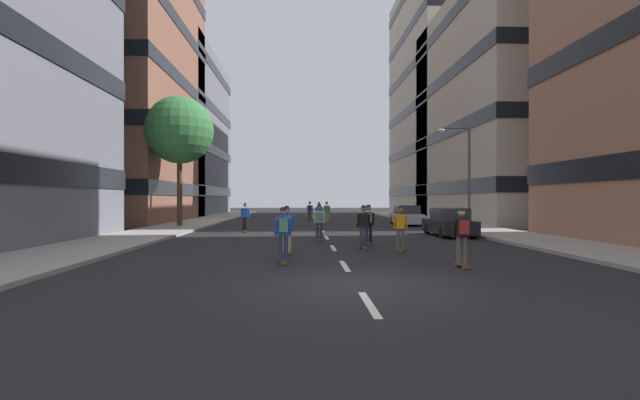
{
  "coord_description": "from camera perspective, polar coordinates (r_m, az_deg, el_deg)",
  "views": [
    {
      "loc": [
        -1.31,
        -10.78,
        2.04
      ],
      "look_at": [
        0.0,
        21.36,
        1.93
      ],
      "focal_mm": 25.74,
      "sensor_mm": 36.0,
      "label": 1
    }
  ],
  "objects": [
    {
      "name": "building_left_far",
      "position": [
        60.8,
        -20.48,
        7.58
      ],
      "size": [
        16.77,
        21.01,
        19.56
      ],
      "color": "slate",
      "rests_on": "ground_plane"
    },
    {
      "name": "skater_5",
      "position": [
        34.21,
        -0.12,
        -1.58
      ],
      "size": [
        0.56,
        0.92,
        1.78
      ],
      "color": "brown",
      "rests_on": "ground_plane"
    },
    {
      "name": "building_right_far",
      "position": [
        62.48,
        18.15,
        12.01
      ],
      "size": [
        16.77,
        20.57,
        29.51
      ],
      "color": "#BCB29E",
      "rests_on": "ground_plane"
    },
    {
      "name": "skater_4",
      "position": [
        14.43,
        -4.6,
        -3.88
      ],
      "size": [
        0.55,
        0.92,
        1.78
      ],
      "color": "brown",
      "rests_on": "ground_plane"
    },
    {
      "name": "skater_8",
      "position": [
        14.19,
        17.23,
        -3.96
      ],
      "size": [
        0.53,
        0.9,
        1.78
      ],
      "color": "brown",
      "rests_on": "ground_plane"
    },
    {
      "name": "building_right_mid",
      "position": [
        46.83,
        25.3,
        10.05
      ],
      "size": [
        16.77,
        21.56,
        19.97
      ],
      "color": "#B2A893",
      "rests_on": "ground_plane"
    },
    {
      "name": "skater_1",
      "position": [
        28.05,
        -9.28,
        -1.97
      ],
      "size": [
        0.54,
        0.9,
        1.78
      ],
      "color": "brown",
      "rests_on": "ground_plane"
    },
    {
      "name": "streetlamp_right",
      "position": [
        30.79,
        17.41,
        4.09
      ],
      "size": [
        2.13,
        0.3,
        6.5
      ],
      "color": "#3F3F44",
      "rests_on": "sidewalk_right"
    },
    {
      "name": "skater_0",
      "position": [
        20.14,
        6.05,
        -2.73
      ],
      "size": [
        0.54,
        0.91,
        1.78
      ],
      "color": "brown",
      "rests_on": "ground_plane"
    },
    {
      "name": "skater_7",
      "position": [
        17.72,
        9.98,
        -3.22
      ],
      "size": [
        0.57,
        0.92,
        1.78
      ],
      "color": "brown",
      "rests_on": "ground_plane"
    },
    {
      "name": "parked_car_near",
      "position": [
        25.8,
        15.74,
        -2.79
      ],
      "size": [
        1.82,
        4.4,
        1.52
      ],
      "color": "black",
      "rests_on": "ground_plane"
    },
    {
      "name": "skater_6",
      "position": [
        21.64,
        -0.1,
        -2.52
      ],
      "size": [
        0.55,
        0.91,
        1.78
      ],
      "color": "brown",
      "rests_on": "ground_plane"
    },
    {
      "name": "skater_9",
      "position": [
        18.48,
        5.44,
        -3.08
      ],
      "size": [
        0.55,
        0.91,
        1.78
      ],
      "color": "brown",
      "rests_on": "ground_plane"
    },
    {
      "name": "building_left_mid",
      "position": [
        47.3,
        -27.02,
        18.18
      ],
      "size": [
        16.77,
        18.61,
        33.14
      ],
      "color": "brown",
      "rests_on": "ground_plane"
    },
    {
      "name": "skater_3",
      "position": [
        40.99,
        -1.28,
        -1.24
      ],
      "size": [
        0.53,
        0.9,
        1.78
      ],
      "color": "brown",
      "rests_on": "ground_plane"
    },
    {
      "name": "sidewalk_right",
      "position": [
        37.71,
        14.85,
        -2.81
      ],
      "size": [
        3.87,
        61.6,
        0.14
      ],
      "primitive_type": "cube",
      "color": "#9E9991",
      "rests_on": "ground_plane"
    },
    {
      "name": "street_tree_near",
      "position": [
        33.83,
        -17.06,
        8.28
      ],
      "size": [
        4.71,
        4.71,
        9.05
      ],
      "color": "#4C3823",
      "rests_on": "sidewalk_left"
    },
    {
      "name": "skater_2",
      "position": [
        16.72,
        -4.13,
        -3.32
      ],
      "size": [
        0.57,
        0.92,
        1.78
      ],
      "color": "brown",
      "rests_on": "ground_plane"
    },
    {
      "name": "lane_markings",
      "position": [
        33.87,
        -0.11,
        -3.26
      ],
      "size": [
        0.16,
        52.2,
        0.01
      ],
      "color": "silver",
      "rests_on": "ground_plane"
    },
    {
      "name": "ground_plane",
      "position": [
        33.27,
        -0.07,
        -3.32
      ],
      "size": [
        134.4,
        134.4,
        0.0
      ],
      "primitive_type": "plane",
      "color": "black"
    },
    {
      "name": "skater_10",
      "position": [
        38.77,
        0.85,
        -1.37
      ],
      "size": [
        0.54,
        0.91,
        1.78
      ],
      "color": "brown",
      "rests_on": "ground_plane"
    },
    {
      "name": "sidewalk_left",
      "position": [
        37.03,
        -15.64,
        -2.87
      ],
      "size": [
        3.87,
        61.6,
        0.14
      ],
      "primitive_type": "cube",
      "color": "#9E9991",
      "rests_on": "ground_plane"
    },
    {
      "name": "parked_car_mid",
      "position": [
        35.49,
        10.69,
        -1.98
      ],
      "size": [
        1.82,
        4.4,
        1.52
      ],
      "color": "#B2B7BF",
      "rests_on": "ground_plane"
    }
  ]
}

